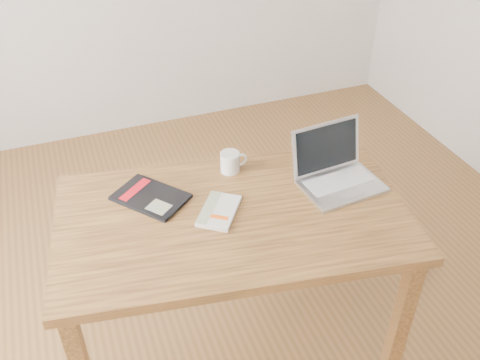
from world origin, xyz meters
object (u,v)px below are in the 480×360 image
object	(u,v)px
black_guidebook	(151,197)
laptop	(336,172)
desk	(233,232)
white_guidebook	(219,211)
coffee_mug	(231,162)

from	to	relation	value
black_guidebook	laptop	bearing A→B (deg)	-50.91
laptop	desk	bearing A→B (deg)	-179.21
white_guidebook	black_guidebook	world-z (taller)	white_guidebook
laptop	coffee_mug	distance (m)	0.42
desk	black_guidebook	xyz separation A→B (m)	(-0.27, 0.20, 0.10)
laptop	coffee_mug	bearing A→B (deg)	144.50
laptop	black_guidebook	bearing A→B (deg)	163.13
black_guidebook	coffee_mug	distance (m)	0.36
white_guidebook	laptop	xyz separation A→B (m)	(0.50, 0.02, 0.04)
desk	laptop	bearing A→B (deg)	14.85
laptop	coffee_mug	size ratio (longest dim) A/B	2.87
desk	coffee_mug	world-z (taller)	coffee_mug
white_guidebook	coffee_mug	xyz separation A→B (m)	(0.13, 0.24, 0.04)
desk	coffee_mug	bearing A→B (deg)	80.88
white_guidebook	laptop	size ratio (longest dim) A/B	0.71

